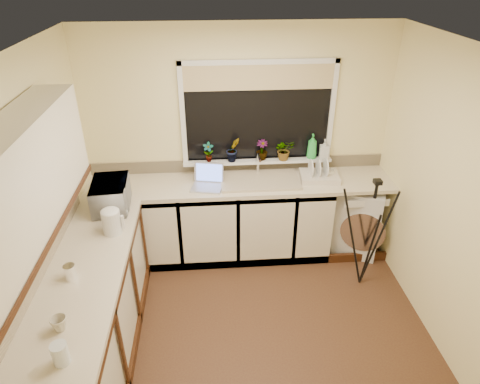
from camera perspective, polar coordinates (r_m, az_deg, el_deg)
name	(u,v)px	position (r m, az deg, el deg)	size (l,w,h in m)	color
floor	(251,332)	(4.01, 1.54, -18.43)	(3.20, 3.20, 0.00)	#513620
ceiling	(256,53)	(2.74, 2.25, 18.36)	(3.20, 3.20, 0.00)	white
wall_back	(239,142)	(4.54, -0.19, 6.76)	(3.20, 3.20, 0.00)	#FCECA8
wall_left	(38,228)	(3.45, -25.75, -4.40)	(3.00, 3.00, 0.00)	#FCECA8
wall_right	(455,210)	(3.72, 27.14, -2.17)	(3.00, 3.00, 0.00)	#FCECA8
base_cabinet_back	(211,221)	(4.64, -3.91, -3.93)	(2.55, 0.60, 0.86)	silver
base_cabinet_left	(89,333)	(3.62, -19.82, -17.56)	(0.54, 2.40, 0.86)	silver
worktop_back	(241,184)	(4.42, 0.11, 1.12)	(3.20, 0.60, 0.04)	beige
worktop_left	(78,289)	(3.32, -21.15, -12.18)	(0.60, 2.40, 0.04)	beige
upper_cabinet	(16,188)	(2.76, -28.09, 0.45)	(0.28, 1.90, 0.70)	silver
splashback_left	(28,264)	(3.27, -26.81, -8.76)	(0.02, 2.40, 0.45)	beige
splashback_back	(239,164)	(4.63, -0.17, 3.79)	(3.20, 0.02, 0.14)	beige
window_glass	(258,113)	(4.43, 2.45, 10.64)	(1.50, 0.02, 1.00)	black
window_blind	(259,77)	(4.29, 2.60, 15.27)	(1.50, 0.02, 0.25)	tan
windowsill	(257,161)	(4.57, 2.39, 4.29)	(1.60, 0.14, 0.03)	white
sink	(260,180)	(4.42, 2.70, 1.59)	(0.82, 0.46, 0.03)	tan
faucet	(258,164)	(4.53, 2.46, 3.85)	(0.03, 0.03, 0.24)	silver
washing_machine	(354,216)	(4.93, 15.25, -3.13)	(0.57, 0.55, 0.81)	silver
laptop	(208,180)	(4.32, -4.40, 1.57)	(0.35, 0.32, 0.23)	#ABAAB3
kettle	(112,222)	(3.73, -17.03, -3.94)	(0.16, 0.16, 0.21)	silver
dish_rack	(319,176)	(4.53, 10.71, 2.09)	(0.40, 0.30, 0.06)	beige
tripod	(368,235)	(4.29, 16.99, -5.56)	(0.60, 0.60, 1.21)	black
glass_jug	(60,354)	(2.80, -23.20, -19.53)	(0.10, 0.10, 0.14)	silver
steel_jar	(70,272)	(3.36, -22.06, -10.03)	(0.09, 0.09, 0.12)	white
microwave	(111,195)	(4.09, -17.12, -0.39)	(0.47, 0.32, 0.26)	white
plant_a	(208,152)	(4.48, -4.32, 5.41)	(0.11, 0.08, 0.22)	#999999
plant_b	(233,150)	(4.46, -0.95, 5.79)	(0.15, 0.12, 0.27)	#999999
plant_c	(262,150)	(4.52, 2.99, 5.72)	(0.12, 0.12, 0.22)	#999999
plant_d	(284,150)	(4.53, 6.03, 5.73)	(0.20, 0.18, 0.23)	#999999
soap_bottle_green	(312,146)	(4.60, 9.76, 6.13)	(0.11, 0.11, 0.27)	green
soap_bottle_clear	(324,149)	(4.63, 11.37, 5.73)	(0.10, 0.10, 0.22)	#999999
cup_back	(330,173)	(4.59, 12.06, 2.50)	(0.11, 0.11, 0.09)	white
cup_left	(59,324)	(3.00, -23.34, -16.10)	(0.10, 0.10, 0.10)	beige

